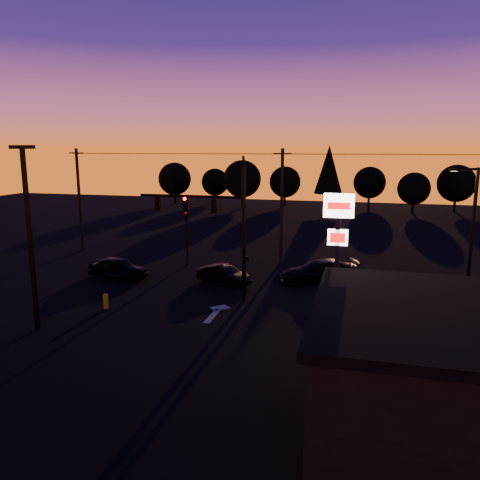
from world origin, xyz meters
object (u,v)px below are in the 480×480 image
object	(u,v)px
pylon_sign	(338,231)
bollard	(106,301)
car_mid	(224,275)
car_right	(319,271)
suv_parked	(426,344)
secondary_signal	(187,229)
parking_lot_light	(29,226)
streetlight	(470,233)
car_left	(118,268)
traffic_signal_mast	(218,218)

from	to	relation	value
pylon_sign	bollard	world-z (taller)	pylon_sign
car_mid	car_right	world-z (taller)	car_right
pylon_sign	car_mid	bearing A→B (deg)	143.88
car_right	suv_parked	bearing A→B (deg)	4.31
pylon_sign	car_right	world-z (taller)	pylon_sign
secondary_signal	bollard	xyz separation A→B (m)	(-0.78, -10.83, -2.44)
parking_lot_light	suv_parked	distance (m)	19.21
secondary_signal	pylon_sign	bearing A→B (deg)	-39.77
car_right	secondary_signal	bearing A→B (deg)	-126.14
streetlight	secondary_signal	bearing A→B (deg)	162.44
pylon_sign	streetlight	world-z (taller)	streetlight
car_left	car_right	xyz separation A→B (m)	(13.78, 2.51, 0.03)
pylon_sign	bollard	distance (m)	13.57
car_right	suv_parked	distance (m)	12.12
secondary_signal	car_mid	world-z (taller)	secondary_signal
secondary_signal	bollard	distance (m)	11.13
car_left	suv_parked	bearing A→B (deg)	-105.32
car_mid	suv_parked	world-z (taller)	suv_parked
car_mid	suv_parked	distance (m)	14.66
parking_lot_light	car_mid	xyz separation A→B (m)	(6.83, 10.10, -4.64)
parking_lot_light	car_right	distance (m)	18.31
pylon_sign	suv_parked	distance (m)	6.68
traffic_signal_mast	streetlight	world-z (taller)	traffic_signal_mast
secondary_signal	parking_lot_light	world-z (taller)	parking_lot_light
pylon_sign	car_left	xyz separation A→B (m)	(-15.31, 5.10, -4.18)
streetlight	bollard	distance (m)	20.67
parking_lot_light	car_left	world-z (taller)	parking_lot_light
traffic_signal_mast	bollard	size ratio (longest dim) A/B	10.27
parking_lot_light	bollard	xyz separation A→B (m)	(1.72, 3.66, -4.85)
traffic_signal_mast	pylon_sign	bearing A→B (deg)	-19.36
pylon_sign	car_mid	xyz separation A→B (m)	(-7.67, 5.60, -4.28)
car_left	suv_parked	size ratio (longest dim) A/B	0.89
suv_parked	traffic_signal_mast	bearing A→B (deg)	143.78
streetlight	suv_parked	world-z (taller)	streetlight
streetlight	car_mid	distance (m)	15.15
traffic_signal_mast	car_left	world-z (taller)	traffic_signal_mast
traffic_signal_mast	streetlight	xyz separation A→B (m)	(14.01, 1.51, -0.52)
car_mid	pylon_sign	bearing A→B (deg)	-104.94
bollard	car_right	world-z (taller)	car_right
secondary_signal	car_mid	size ratio (longest dim) A/B	1.14
parking_lot_light	car_mid	size ratio (longest dim) A/B	2.39
parking_lot_light	secondary_signal	bearing A→B (deg)	80.21
pylon_sign	traffic_signal_mast	bearing A→B (deg)	160.64
traffic_signal_mast	bollard	xyz separation A→B (m)	(-5.68, -3.33, -4.52)
streetlight	suv_parked	xyz separation A→B (m)	(-2.81, -7.13, -3.75)
secondary_signal	car_right	distance (m)	10.95
pylon_sign	secondary_signal	bearing A→B (deg)	140.23
bollard	car_left	xyz separation A→B (m)	(-2.53, 5.94, 0.32)
secondary_signal	suv_parked	distance (m)	20.88
secondary_signal	suv_parked	xyz separation A→B (m)	(16.10, -13.12, -2.19)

